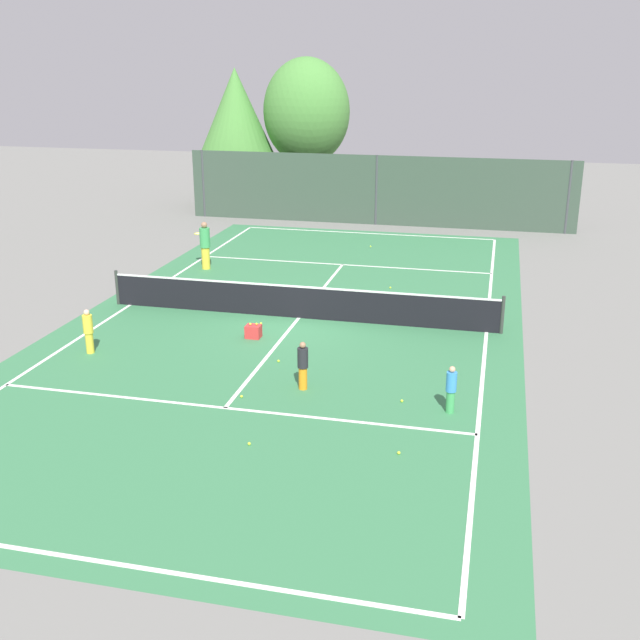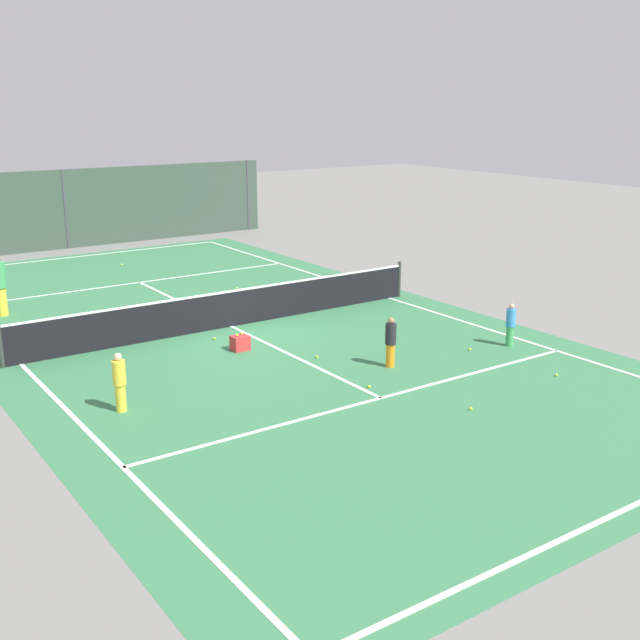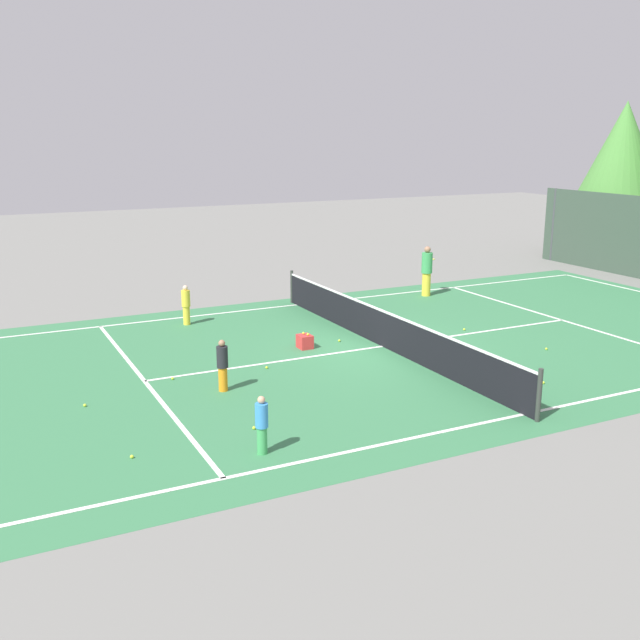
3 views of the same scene
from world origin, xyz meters
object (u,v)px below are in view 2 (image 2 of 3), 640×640
at_px(tennis_ball_9, 214,339).
at_px(tennis_ball_8, 369,387).
at_px(tennis_ball_5, 237,288).
at_px(tennis_ball_6, 122,265).
at_px(tennis_ball_7, 470,350).
at_px(player_3, 391,342).
at_px(tennis_ball_2, 317,357).
at_px(tennis_ball_3, 324,292).
at_px(tennis_ball_0, 471,409).
at_px(ball_crate, 240,343).
at_px(tennis_ball_1, 556,375).
at_px(player_2, 510,324).
at_px(tennis_ball_4, 172,304).
at_px(player_1, 120,382).

bearing_deg(tennis_ball_9, tennis_ball_8, -77.47).
bearing_deg(tennis_ball_5, tennis_ball_6, 106.16).
bearing_deg(tennis_ball_8, tennis_ball_5, 77.88).
bearing_deg(tennis_ball_7, player_3, 175.21).
bearing_deg(tennis_ball_2, player_3, -54.94).
distance_m(tennis_ball_3, tennis_ball_8, 8.52).
bearing_deg(tennis_ball_2, tennis_ball_0, -81.30).
bearing_deg(tennis_ball_9, tennis_ball_3, 26.05).
bearing_deg(ball_crate, tennis_ball_6, 83.28).
relative_size(tennis_ball_1, tennis_ball_2, 1.00).
bearing_deg(tennis_ball_5, tennis_ball_9, -124.79).
relative_size(tennis_ball_6, tennis_ball_9, 1.00).
bearing_deg(tennis_ball_7, ball_crate, 144.60).
bearing_deg(tennis_ball_0, tennis_ball_1, 6.17).
relative_size(tennis_ball_0, tennis_ball_3, 1.00).
bearing_deg(ball_crate, tennis_ball_3, 35.84).
relative_size(player_2, tennis_ball_4, 16.45).
distance_m(tennis_ball_6, tennis_ball_7, 14.98).
xyz_separation_m(ball_crate, tennis_ball_9, (-0.13, 1.11, -0.15)).
bearing_deg(player_3, tennis_ball_5, 84.78).
height_order(tennis_ball_4, tennis_ball_9, same).
height_order(tennis_ball_2, tennis_ball_8, same).
bearing_deg(tennis_ball_9, tennis_ball_6, 81.83).
height_order(tennis_ball_5, tennis_ball_8, same).
height_order(player_2, tennis_ball_9, player_2).
height_order(tennis_ball_6, tennis_ball_9, same).
height_order(player_2, tennis_ball_1, player_2).
bearing_deg(ball_crate, tennis_ball_7, -35.40).
relative_size(player_1, tennis_ball_2, 18.19).
bearing_deg(tennis_ball_3, tennis_ball_4, 164.50).
distance_m(ball_crate, tennis_ball_7, 5.61).
distance_m(player_1, tennis_ball_9, 4.92).
xyz_separation_m(tennis_ball_1, tennis_ball_9, (-4.96, 6.76, 0.00)).
bearing_deg(tennis_ball_4, tennis_ball_2, -83.39).
xyz_separation_m(ball_crate, tennis_ball_5, (3.01, 5.63, -0.15)).
relative_size(player_1, tennis_ball_6, 18.19).
height_order(ball_crate, tennis_ball_1, ball_crate).
xyz_separation_m(tennis_ball_3, tennis_ball_9, (-5.17, -2.53, 0.00)).
height_order(tennis_ball_1, tennis_ball_5, same).
distance_m(tennis_ball_2, tennis_ball_4, 6.54).
bearing_deg(player_1, ball_crate, 28.77).
relative_size(tennis_ball_1, tennis_ball_3, 1.00).
bearing_deg(tennis_ball_7, tennis_ball_3, 86.15).
bearing_deg(tennis_ball_1, tennis_ball_8, 155.07).
relative_size(tennis_ball_4, tennis_ball_5, 1.00).
distance_m(player_2, tennis_ball_9, 7.43).
xyz_separation_m(ball_crate, tennis_ball_1, (4.83, -5.65, -0.15)).
distance_m(tennis_ball_1, tennis_ball_9, 8.38).
bearing_deg(tennis_ball_8, player_2, 4.13).
height_order(player_1, tennis_ball_8, player_1).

